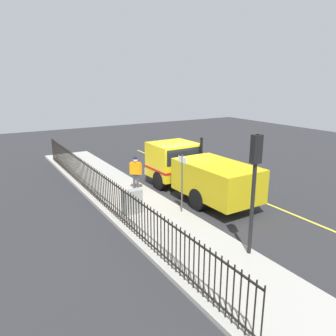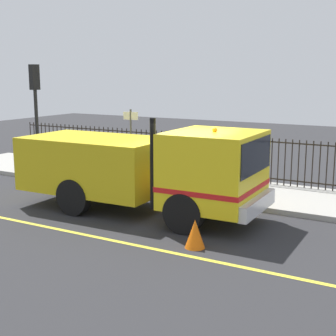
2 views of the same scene
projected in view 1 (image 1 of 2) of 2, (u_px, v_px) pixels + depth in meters
ground_plane at (182, 191)px, 16.70m from camera, size 48.88×48.88×0.00m
sidewalk_slab at (128, 200)px, 15.21m from camera, size 3.08×22.22×0.15m
lane_marking at (218, 183)px, 17.86m from camera, size 0.12×20.00×0.01m
work_truck at (193, 169)px, 15.86m from camera, size 2.41×6.72×2.63m
worker_standing at (136, 169)px, 16.16m from camera, size 0.50×0.47×1.69m
iron_fence at (100, 188)px, 14.36m from camera, size 0.04×18.92×1.48m
traffic_light_near at (255, 171)px, 9.73m from camera, size 0.32×0.23×3.79m
utility_cabinet at (132, 202)px, 13.42m from camera, size 0.78×0.37×0.98m
traffic_cone at (195, 173)px, 18.70m from camera, size 0.43×0.43×0.62m
street_sign at (182, 177)px, 13.31m from camera, size 0.07×0.50×2.42m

